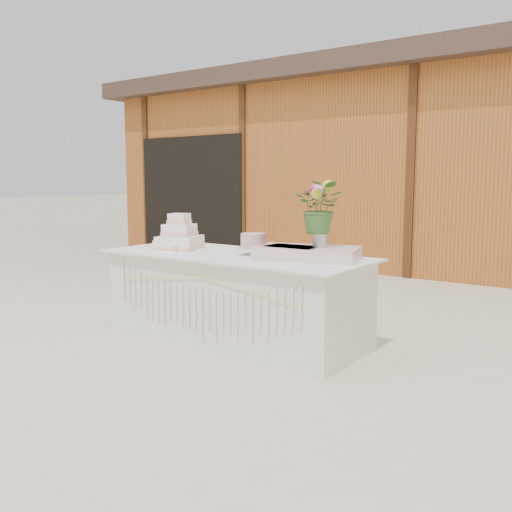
{
  "coord_description": "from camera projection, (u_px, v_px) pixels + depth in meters",
  "views": [
    {
      "loc": [
        3.06,
        -3.86,
        1.41
      ],
      "look_at": [
        0.0,
        0.3,
        0.72
      ],
      "focal_mm": 40.0,
      "sensor_mm": 36.0,
      "label": 1
    }
  ],
  "objects": [
    {
      "name": "flower_vase",
      "position": [
        320.0,
        237.0,
        4.58
      ],
      "size": [
        0.12,
        0.12,
        0.16
      ],
      "primitive_type": "cylinder",
      "color": "#B5B5BA",
      "rests_on": "satin_runner"
    },
    {
      "name": "pink_cake_stand",
      "position": [
        253.0,
        243.0,
        4.8
      ],
      "size": [
        0.27,
        0.27,
        0.19
      ],
      "color": "white",
      "rests_on": "cake_table"
    },
    {
      "name": "satin_runner",
      "position": [
        307.0,
        253.0,
        4.62
      ],
      "size": [
        0.91,
        0.69,
        0.1
      ],
      "primitive_type": "cube",
      "rotation": [
        0.0,
        0.0,
        0.29
      ],
      "color": "#FFD6CD",
      "rests_on": "cake_table"
    },
    {
      "name": "wedding_cake",
      "position": [
        180.0,
        237.0,
        5.33
      ],
      "size": [
        0.46,
        0.46,
        0.33
      ],
      "rotation": [
        0.0,
        0.0,
        0.33
      ],
      "color": "white",
      "rests_on": "cake_table"
    },
    {
      "name": "loose_flowers",
      "position": [
        162.0,
        244.0,
        5.67
      ],
      "size": [
        0.21,
        0.33,
        0.02
      ],
      "primitive_type": null,
      "rotation": [
        0.0,
        0.0,
        -0.28
      ],
      "color": "pink",
      "rests_on": "cake_table"
    },
    {
      "name": "barn",
      "position": [
        455.0,
        164.0,
        9.63
      ],
      "size": [
        12.6,
        4.6,
        3.3
      ],
      "color": "#A25722",
      "rests_on": "ground"
    },
    {
      "name": "bouquet",
      "position": [
        321.0,
        201.0,
        4.54
      ],
      "size": [
        0.45,
        0.41,
        0.42
      ],
      "primitive_type": "imported",
      "rotation": [
        0.0,
        0.0,
        0.24
      ],
      "color": "#335D25",
      "rests_on": "flower_vase"
    },
    {
      "name": "ground",
      "position": [
        236.0,
        340.0,
        5.06
      ],
      "size": [
        80.0,
        80.0,
        0.0
      ],
      "primitive_type": "plane",
      "color": "beige",
      "rests_on": "ground"
    },
    {
      "name": "cake_table",
      "position": [
        235.0,
        297.0,
        5.01
      ],
      "size": [
        2.4,
        1.0,
        0.77
      ],
      "color": "white",
      "rests_on": "ground"
    }
  ]
}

